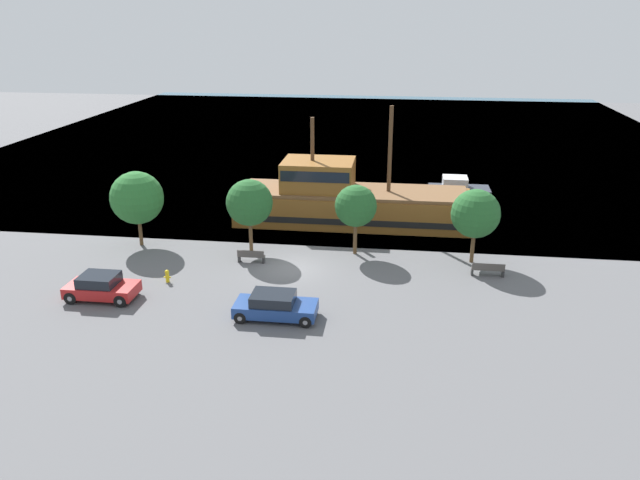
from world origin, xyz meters
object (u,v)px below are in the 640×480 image
at_px(parked_car_curb_front, 101,287).
at_px(fire_hydrant, 167,276).
at_px(bench_promenade_west, 251,256).
at_px(moored_boat_dockside, 458,191).
at_px(bench_promenade_east, 488,269).
at_px(pirate_ship, 349,201).
at_px(parked_car_curb_mid, 275,306).

distance_m(parked_car_curb_front, fire_hydrant, 3.84).
bearing_deg(bench_promenade_west, moored_boat_dockside, 49.08).
height_order(bench_promenade_east, bench_promenade_west, same).
xyz_separation_m(pirate_ship, parked_car_curb_mid, (-2.38, -16.04, -0.98)).
distance_m(pirate_ship, parked_car_curb_mid, 16.25).
xyz_separation_m(moored_boat_dockside, bench_promenade_west, (-13.97, -16.12, -0.28)).
bearing_deg(parked_car_curb_mid, fire_hydrant, 153.17).
relative_size(moored_boat_dockside, fire_hydrant, 6.60).
relative_size(parked_car_curb_mid, bench_promenade_west, 2.48).
height_order(fire_hydrant, bench_promenade_east, bench_promenade_east).
xyz_separation_m(parked_car_curb_mid, fire_hydrant, (-7.16, 3.62, -0.27)).
distance_m(moored_boat_dockside, fire_hydrant, 26.78).
distance_m(bench_promenade_east, bench_promenade_west, 14.55).
bearing_deg(pirate_ship, parked_car_curb_front, -129.25).
relative_size(parked_car_curb_front, bench_promenade_west, 2.24).
height_order(parked_car_curb_front, bench_promenade_east, parked_car_curb_front).
distance_m(moored_boat_dockside, parked_car_curb_front, 30.60).
distance_m(pirate_ship, bench_promenade_east, 12.96).
bearing_deg(bench_promenade_west, parked_car_curb_mid, -67.39).
bearing_deg(bench_promenade_west, pirate_ship, 58.66).
bearing_deg(pirate_ship, bench_promenade_east, -44.70).
bearing_deg(moored_boat_dockside, bench_promenade_east, -87.97).
height_order(pirate_ship, moored_boat_dockside, pirate_ship).
height_order(moored_boat_dockside, parked_car_curb_front, moored_boat_dockside).
bearing_deg(moored_boat_dockside, parked_car_curb_front, -133.08).
xyz_separation_m(moored_boat_dockside, parked_car_curb_mid, (-10.97, -23.32, -0.04)).
relative_size(pirate_ship, moored_boat_dockside, 3.69).
bearing_deg(parked_car_curb_front, moored_boat_dockside, 46.92).
relative_size(pirate_ship, parked_car_curb_front, 4.88).
height_order(parked_car_curb_front, bench_promenade_west, parked_car_curb_front).
height_order(pirate_ship, fire_hydrant, pirate_ship).
height_order(parked_car_curb_front, fire_hydrant, parked_car_curb_front).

